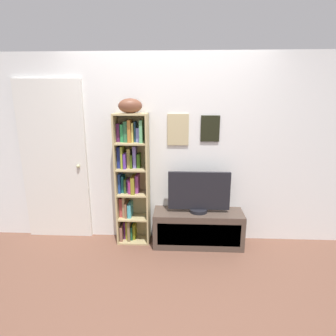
{
  "coord_description": "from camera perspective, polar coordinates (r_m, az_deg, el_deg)",
  "views": [
    {
      "loc": [
        0.19,
        -2.34,
        1.83
      ],
      "look_at": [
        0.03,
        0.85,
        1.02
      ],
      "focal_mm": 30.01,
      "sensor_mm": 36.0,
      "label": 1
    }
  ],
  "objects": [
    {
      "name": "tv_stand",
      "position": [
        3.63,
        6.1,
        -12.07
      ],
      "size": [
        1.11,
        0.37,
        0.44
      ],
      "color": "#483930",
      "rests_on": "ground"
    },
    {
      "name": "television",
      "position": [
        3.45,
        6.3,
        -4.98
      ],
      "size": [
        0.75,
        0.22,
        0.51
      ],
      "color": "black",
      "rests_on": "tv_stand"
    },
    {
      "name": "back_wall",
      "position": [
        3.53,
        -0.27,
        3.6
      ],
      "size": [
        4.8,
        0.08,
        2.34
      ],
      "color": "silver",
      "rests_on": "ground"
    },
    {
      "name": "bookshelf",
      "position": [
        3.54,
        -7.57,
        -2.06
      ],
      "size": [
        0.4,
        0.26,
        1.64
      ],
      "color": "tan",
      "rests_on": "ground"
    },
    {
      "name": "door",
      "position": [
        3.86,
        -22.08,
        1.11
      ],
      "size": [
        0.84,
        0.09,
        2.04
      ],
      "color": "silver",
      "rests_on": "ground"
    },
    {
      "name": "ground",
      "position": [
        2.99,
        -1.55,
        -23.97
      ],
      "size": [
        5.2,
        5.2,
        0.04
      ],
      "primitive_type": "cube",
      "color": "brown"
    },
    {
      "name": "football",
      "position": [
        3.36,
        -7.69,
        12.41
      ],
      "size": [
        0.32,
        0.24,
        0.17
      ],
      "primitive_type": "ellipsoid",
      "rotation": [
        0.0,
        0.0,
        0.29
      ],
      "color": "brown",
      "rests_on": "bookshelf"
    }
  ]
}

